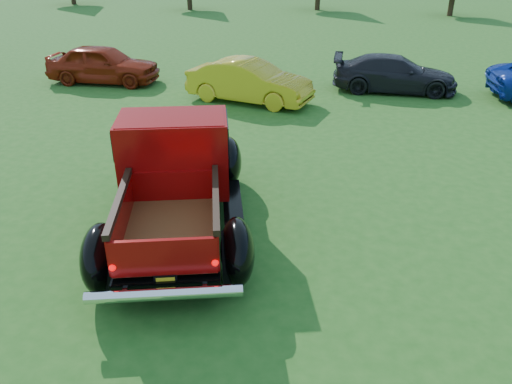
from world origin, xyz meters
TOP-DOWN VIEW (x-y plane):
  - ground at (0.00, 0.00)m, footprint 120.00×120.00m
  - pickup_truck at (-1.77, 0.54)m, footprint 3.76×5.61m
  - show_car_red at (-7.91, 9.02)m, footprint 4.02×1.83m
  - show_car_yellow at (-2.27, 7.96)m, footprint 4.14×2.15m
  - show_car_grey at (2.19, 10.29)m, footprint 4.17×1.85m

SIDE VIEW (x-z plane):
  - ground at x=0.00m, z-range 0.00..0.00m
  - show_car_grey at x=2.19m, z-range 0.00..1.19m
  - show_car_yellow at x=-2.27m, z-range 0.00..1.30m
  - show_car_red at x=-7.91m, z-range 0.00..1.34m
  - pickup_truck at x=-1.77m, z-range -0.05..1.91m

